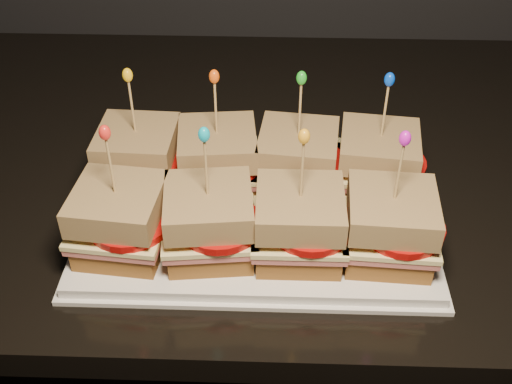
{
  "coord_description": "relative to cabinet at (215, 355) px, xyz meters",
  "views": [
    {
      "loc": [
        0.73,
        0.88,
        1.45
      ],
      "look_at": [
        0.71,
        1.47,
        0.99
      ],
      "focal_mm": 45.0,
      "sensor_mm": 36.0,
      "label": 1
    }
  ],
  "objects": [
    {
      "name": "sandwich_1_tomato",
      "position": [
        0.05,
        -0.12,
        0.55
      ],
      "size": [
        0.09,
        0.09,
        0.01
      ],
      "primitive_type": "cylinder",
      "color": "#B20C0A",
      "rests_on": "sandwich_1_cheese"
    },
    {
      "name": "sandwich_0_bread_bot",
      "position": [
        -0.06,
        -0.11,
        0.51
      ],
      "size": [
        0.1,
        0.1,
        0.03
      ],
      "primitive_type": "cube",
      "rotation": [
        0.0,
        0.0,
        -0.04
      ],
      "color": "brown",
      "rests_on": "platter"
    },
    {
      "name": "sandwich_1_frill",
      "position": [
        0.03,
        -0.11,
        0.66
      ],
      "size": [
        0.01,
        0.01,
        0.02
      ],
      "primitive_type": "ellipsoid",
      "color": "#E75210",
      "rests_on": "sandwich_1_pick"
    },
    {
      "name": "sandwich_5_bread_top",
      "position": [
        0.03,
        -0.23,
        0.57
      ],
      "size": [
        0.1,
        0.1,
        0.03
      ],
      "primitive_type": "cube",
      "rotation": [
        0.0,
        0.0,
        0.11
      ],
      "color": "brown",
      "rests_on": "sandwich_5_tomato"
    },
    {
      "name": "sandwich_6_frill",
      "position": [
        0.13,
        -0.23,
        0.66
      ],
      "size": [
        0.01,
        0.01,
        0.02
      ],
      "primitive_type": "ellipsoid",
      "color": "orange",
      "rests_on": "sandwich_6_pick"
    },
    {
      "name": "sandwich_5_cheese",
      "position": [
        0.03,
        -0.23,
        0.54
      ],
      "size": [
        0.11,
        0.11,
        0.01
      ],
      "primitive_type": "cube",
      "rotation": [
        0.0,
        0.0,
        0.11
      ],
      "color": "#FEEF9B",
      "rests_on": "sandwich_5_ham"
    },
    {
      "name": "sandwich_2_cheese",
      "position": [
        0.13,
        -0.11,
        0.54
      ],
      "size": [
        0.11,
        0.11,
        0.01
      ],
      "primitive_type": "cube",
      "rotation": [
        0.0,
        0.0,
        -0.11
      ],
      "color": "#FEEF9B",
      "rests_on": "sandwich_2_ham"
    },
    {
      "name": "sandwich_6_bread_top",
      "position": [
        0.13,
        -0.23,
        0.57
      ],
      "size": [
        0.09,
        0.09,
        0.03
      ],
      "primitive_type": "cube",
      "rotation": [
        0.0,
        0.0,
        0.0
      ],
      "color": "brown",
      "rests_on": "sandwich_6_tomato"
    },
    {
      "name": "sandwich_6_tomato",
      "position": [
        0.14,
        -0.24,
        0.55
      ],
      "size": [
        0.09,
        0.09,
        0.01
      ],
      "primitive_type": "cylinder",
      "color": "#B20C0A",
      "rests_on": "sandwich_6_cheese"
    },
    {
      "name": "sandwich_7_bread_top",
      "position": [
        0.23,
        -0.23,
        0.57
      ],
      "size": [
        0.1,
        0.1,
        0.03
      ],
      "primitive_type": "cube",
      "rotation": [
        0.0,
        0.0,
        -0.06
      ],
      "color": "brown",
      "rests_on": "sandwich_7_tomato"
    },
    {
      "name": "cabinet",
      "position": [
        0.0,
        0.0,
        0.0
      ],
      "size": [
        2.41,
        0.7,
        0.9
      ],
      "primitive_type": "cube",
      "color": "black",
      "rests_on": "ground"
    },
    {
      "name": "sandwich_4_tomato",
      "position": [
        -0.05,
        -0.24,
        0.55
      ],
      "size": [
        0.09,
        0.09,
        0.01
      ],
      "primitive_type": "cylinder",
      "color": "#B20C0A",
      "rests_on": "sandwich_4_cheese"
    },
    {
      "name": "sandwich_0_pick",
      "position": [
        -0.06,
        -0.11,
        0.61
      ],
      "size": [
        0.0,
        0.0,
        0.09
      ],
      "primitive_type": "cylinder",
      "color": "tan",
      "rests_on": "sandwich_0_bread_top"
    },
    {
      "name": "sandwich_2_frill",
      "position": [
        0.13,
        -0.11,
        0.66
      ],
      "size": [
        0.01,
        0.01,
        0.02
      ],
      "primitive_type": "ellipsoid",
      "color": "green",
      "rests_on": "sandwich_2_pick"
    },
    {
      "name": "sandwich_5_pick",
      "position": [
        0.03,
        -0.23,
        0.61
      ],
      "size": [
        0.0,
        0.0,
        0.09
      ],
      "primitive_type": "cylinder",
      "color": "tan",
      "rests_on": "sandwich_5_bread_top"
    },
    {
      "name": "sandwich_0_bread_top",
      "position": [
        -0.06,
        -0.11,
        0.57
      ],
      "size": [
        0.1,
        0.1,
        0.03
      ],
      "primitive_type": "cube",
      "rotation": [
        0.0,
        0.0,
        -0.04
      ],
      "color": "brown",
      "rests_on": "sandwich_0_tomato"
    },
    {
      "name": "sandwich_6_ham",
      "position": [
        0.13,
        -0.23,
        0.53
      ],
      "size": [
        0.1,
        0.1,
        0.01
      ],
      "primitive_type": "cube",
      "rotation": [
        0.0,
        0.0,
        0.0
      ],
      "color": "#C8595C",
      "rests_on": "sandwich_6_bread_bot"
    },
    {
      "name": "sandwich_1_cheese",
      "position": [
        0.03,
        -0.11,
        0.54
      ],
      "size": [
        0.11,
        0.11,
        0.01
      ],
      "primitive_type": "cube",
      "rotation": [
        0.0,
        0.0,
        0.1
      ],
      "color": "#FEEF9B",
      "rests_on": "sandwich_1_ham"
    },
    {
      "name": "sandwich_6_pick",
      "position": [
        0.13,
        -0.23,
        0.61
      ],
      "size": [
        0.0,
        0.0,
        0.09
      ],
      "primitive_type": "cylinder",
      "color": "tan",
      "rests_on": "sandwich_6_bread_top"
    },
    {
      "name": "sandwich_4_pick",
      "position": [
        -0.06,
        -0.23,
        0.61
      ],
      "size": [
        0.0,
        0.0,
        0.09
      ],
      "primitive_type": "cylinder",
      "color": "tan",
      "rests_on": "sandwich_4_bread_top"
    },
    {
      "name": "sandwich_3_frill",
      "position": [
        0.23,
        -0.11,
        0.66
      ],
      "size": [
        0.01,
        0.01,
        0.02
      ],
      "primitive_type": "ellipsoid",
      "color": "blue",
      "rests_on": "sandwich_3_pick"
    },
    {
      "name": "sandwich_3_cheese",
      "position": [
        0.23,
        -0.11,
        0.54
      ],
      "size": [
        0.11,
        0.11,
        0.01
      ],
      "primitive_type": "cube",
      "rotation": [
        0.0,
        0.0,
        -0.12
      ],
      "color": "#FEEF9B",
      "rests_on": "sandwich_3_ham"
    },
    {
      "name": "sandwich_1_ham",
      "position": [
        0.03,
        -0.11,
        0.53
      ],
      "size": [
        0.11,
        0.11,
        0.01
      ],
      "primitive_type": "cube",
      "rotation": [
        0.0,
        0.0,
        0.1
      ],
      "color": "#C8595C",
      "rests_on": "sandwich_1_bread_bot"
    },
    {
      "name": "granite_slab",
      "position": [
        0.0,
        -0.0,
        0.47
      ],
      "size": [
        2.45,
        0.74,
        0.04
      ],
      "primitive_type": "cube",
      "color": "black",
      "rests_on": "cabinet"
    },
    {
      "name": "sandwich_4_cheese",
      "position": [
        -0.06,
        -0.23,
        0.54
      ],
      "size": [
        0.11,
        0.11,
        0.01
      ],
      "primitive_type": "cube",
      "rotation": [
        0.0,
        0.0,
        -0.1
      ],
      "color": "#FEEF9B",
      "rests_on": "sandwich_4_ham"
    },
    {
      "name": "sandwich_0_tomato",
      "position": [
        -0.05,
        -0.12,
        0.55
      ],
      "size": [
        0.09,
        0.09,
        0.01
      ],
      "primitive_type": "cylinder",
      "color": "#B20C0A",
      "rests_on": "sandwich_0_cheese"
    },
    {
      "name": "sandwich_2_tomato",
      "position": [
        0.14,
        -0.12,
        0.55
      ],
      "size": [
        0.09,
        0.09,
        0.01
      ],
      "primitive_type": "cylinder",
      "color": "#B20C0A",
      "rests_on": "sandwich_2_cheese"
    },
    {
      "name": "sandwich_7_ham",
      "position": [
        0.23,
        -0.23,
        0.53
      ],
      "size": [
        0.11,
        0.1,
        0.01
      ],
      "primitive_type": "cube",
      "rotation": [
        0.0,
        0.0,
        -0.06
      ],
      "color": "#C8595C",
      "rests_on": "sandwich_7_bread_bot"
    },
    {
      "name": "sandwich_3_ham",
      "position": [
        0.23,
        -0.11,
        0.53
      ],
      "size": [
        0.11,
        0.11,
        0.01
      ],
      "primitive_type": "cube",
      "rotation": [
        0.0,
        0.0,
        -0.12
      ],
      "color": "#C8595C",
      "rests_on": "sandwich_3_bread_bot"
    },
    {
      "name": "sandwich_5_tomato",
      "position": [
        0.05,
        -0.24,
        0.55
      ],
      "size": [
        0.09,
        0.09,
        0.01
      ],
      "primitive_type": "cylinder",
      "color": "#B20C0A",
      "rests_on": "sandwich_5_cheese"
    },
    {
      "name": "sandwich_4_bread_top",
      "position": [
        -0.06,
        -0.23,
        0.57
      ],
      "size": [
        0.1,
        0.1,
        0.03
      ],
      "primitive_type": "cube",
      "rotation": [
        0.0,
        0.0,
        -0.1
      ],
      "color": "brown",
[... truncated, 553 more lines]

